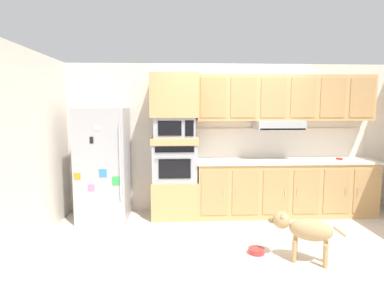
{
  "coord_description": "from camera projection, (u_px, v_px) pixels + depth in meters",
  "views": [
    {
      "loc": [
        -0.91,
        -4.37,
        1.78
      ],
      "look_at": [
        -0.71,
        0.06,
        1.27
      ],
      "focal_mm": 29.98,
      "sensor_mm": 36.0,
      "label": 1
    }
  ],
  "objects": [
    {
      "name": "ground_plane",
      "position": [
        242.0,
        232.0,
        4.59
      ],
      "size": [
        9.6,
        9.6,
        0.0
      ],
      "primitive_type": "plane",
      "color": "beige"
    },
    {
      "name": "back_kitchen_wall",
      "position": [
        230.0,
        138.0,
        5.55
      ],
      "size": [
        6.2,
        0.12,
        2.5
      ],
      "primitive_type": "cube",
      "color": "silver",
      "rests_on": "ground"
    },
    {
      "name": "side_panel_left",
      "position": [
        37.0,
        147.0,
        4.32
      ],
      "size": [
        0.12,
        7.1,
        2.5
      ],
      "primitive_type": "cube",
      "color": "silver",
      "rests_on": "ground"
    },
    {
      "name": "refrigerator",
      "position": [
        103.0,
        164.0,
        5.07
      ],
      "size": [
        0.76,
        0.73,
        1.76
      ],
      "color": "#ADADB2",
      "rests_on": "ground"
    },
    {
      "name": "oven_base_cabinet",
      "position": [
        175.0,
        198.0,
        5.25
      ],
      "size": [
        0.74,
        0.62,
        0.6
      ],
      "primitive_type": "cube",
      "color": "tan",
      "rests_on": "ground"
    },
    {
      "name": "built_in_oven",
      "position": [
        175.0,
        162.0,
        5.18
      ],
      "size": [
        0.7,
        0.62,
        0.6
      ],
      "color": "#A8AAAF",
      "rests_on": "oven_base_cabinet"
    },
    {
      "name": "appliance_mid_shelf",
      "position": [
        175.0,
        140.0,
        5.14
      ],
      "size": [
        0.74,
        0.62,
        0.1
      ],
      "primitive_type": "cube",
      "color": "tan",
      "rests_on": "built_in_oven"
    },
    {
      "name": "microwave",
      "position": [
        175.0,
        127.0,
        5.12
      ],
      "size": [
        0.64,
        0.54,
        0.32
      ],
      "color": "#A8AAAF",
      "rests_on": "appliance_mid_shelf"
    },
    {
      "name": "appliance_upper_cabinet",
      "position": [
        174.0,
        96.0,
        5.06
      ],
      "size": [
        0.74,
        0.62,
        0.68
      ],
      "primitive_type": "cube",
      "color": "tan",
      "rests_on": "microwave"
    },
    {
      "name": "lower_cabinet_run",
      "position": [
        285.0,
        188.0,
        5.32
      ],
      "size": [
        2.9,
        0.63,
        0.88
      ],
      "color": "tan",
      "rests_on": "ground"
    },
    {
      "name": "countertop_slab",
      "position": [
        286.0,
        161.0,
        5.27
      ],
      "size": [
        2.94,
        0.64,
        0.04
      ],
      "primitive_type": "cube",
      "color": "beige",
      "rests_on": "lower_cabinet_run"
    },
    {
      "name": "backsplash_panel",
      "position": [
        280.0,
        143.0,
        5.52
      ],
      "size": [
        2.94,
        0.02,
        0.5
      ],
      "primitive_type": "cube",
      "color": "white",
      "rests_on": "countertop_slab"
    },
    {
      "name": "upper_cabinet_with_hood",
      "position": [
        285.0,
        100.0,
        5.27
      ],
      "size": [
        2.9,
        0.48,
        0.88
      ],
      "color": "tan",
      "rests_on": "backsplash_panel"
    },
    {
      "name": "screwdriver",
      "position": [
        339.0,
        159.0,
        5.28
      ],
      "size": [
        0.17,
        0.17,
        0.03
      ],
      "color": "red",
      "rests_on": "countertop_slab"
    },
    {
      "name": "dog",
      "position": [
        304.0,
        229.0,
        3.68
      ],
      "size": [
        0.8,
        0.45,
        0.58
      ],
      "rotation": [
        0.0,
        0.0,
        2.71
      ],
      "color": "tan",
      "rests_on": "ground"
    },
    {
      "name": "dog_food_bowl",
      "position": [
        256.0,
        251.0,
        3.92
      ],
      "size": [
        0.2,
        0.2,
        0.06
      ],
      "color": "red",
      "rests_on": "ground"
    }
  ]
}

